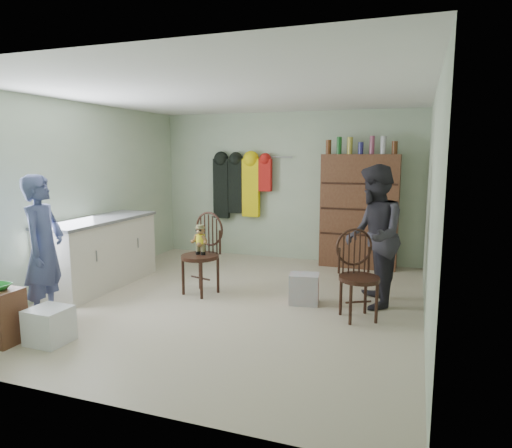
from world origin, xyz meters
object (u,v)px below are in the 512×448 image
at_px(chair_far, 357,271).
at_px(dresser, 359,210).
at_px(chair_front, 203,248).
at_px(counter, 100,252).

xyz_separation_m(chair_far, dresser, (-0.28, 2.36, 0.38)).
bearing_deg(chair_front, chair_far, 8.39).
distance_m(counter, chair_front, 1.49).
bearing_deg(dresser, counter, -144.31).
bearing_deg(counter, dresser, 35.69).
height_order(chair_front, dresser, dresser).
xyz_separation_m(chair_front, chair_far, (2.01, -0.25, -0.07)).
bearing_deg(chair_far, counter, 150.01).
xyz_separation_m(counter, chair_front, (1.47, 0.19, 0.13)).
bearing_deg(chair_front, counter, -157.28).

